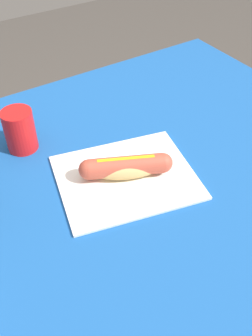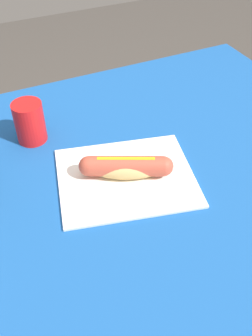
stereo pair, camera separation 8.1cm
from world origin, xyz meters
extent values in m
plane|color=#47423D|center=(0.00, 0.00, 0.00)|extent=(6.00, 6.00, 0.00)
cylinder|color=brown|center=(0.45, 0.36, 0.37)|extent=(0.07, 0.07, 0.74)
cube|color=brown|center=(0.00, 0.00, 0.76)|extent=(1.05, 0.89, 0.03)
cube|color=#19519E|center=(0.00, 0.00, 0.78)|extent=(1.11, 0.95, 0.00)
cube|color=white|center=(-0.04, 0.01, 0.78)|extent=(0.34, 0.30, 0.01)
ellipsoid|color=#DBB26B|center=(-0.04, 0.01, 0.81)|extent=(0.16, 0.11, 0.05)
cylinder|color=#BC4C38|center=(-0.04, 0.01, 0.81)|extent=(0.16, 0.11, 0.04)
sphere|color=#BC4C38|center=(0.03, -0.02, 0.81)|extent=(0.04, 0.04, 0.04)
sphere|color=#BC4C38|center=(-0.11, 0.05, 0.81)|extent=(0.04, 0.04, 0.04)
cube|color=yellow|center=(-0.04, 0.01, 0.83)|extent=(0.11, 0.06, 0.00)
cylinder|color=red|center=(-0.19, 0.23, 0.83)|extent=(0.07, 0.07, 0.10)
camera|label=1|loc=(-0.36, -0.49, 1.36)|focal=40.83mm
camera|label=2|loc=(-0.29, -0.52, 1.36)|focal=40.83mm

